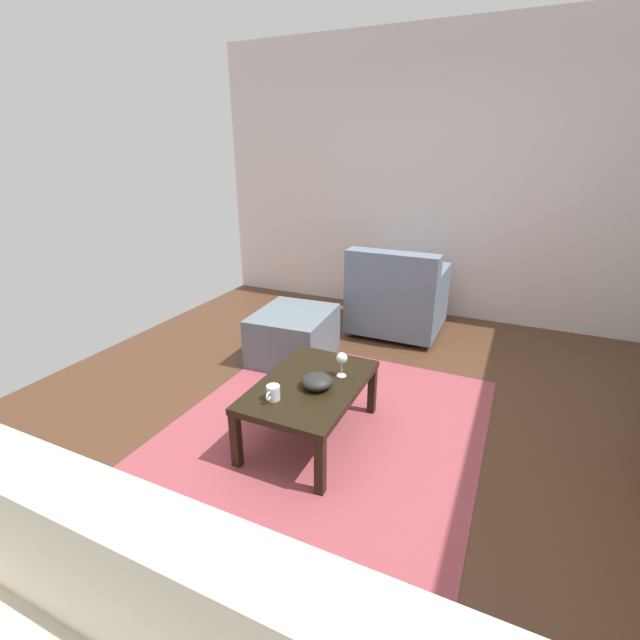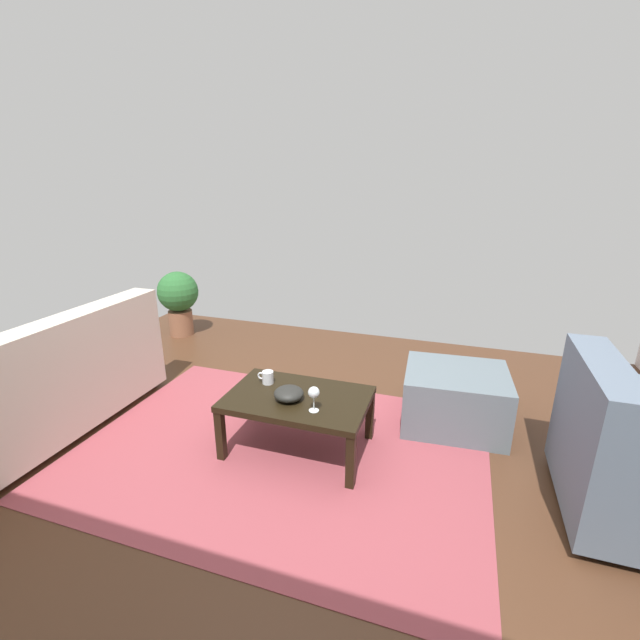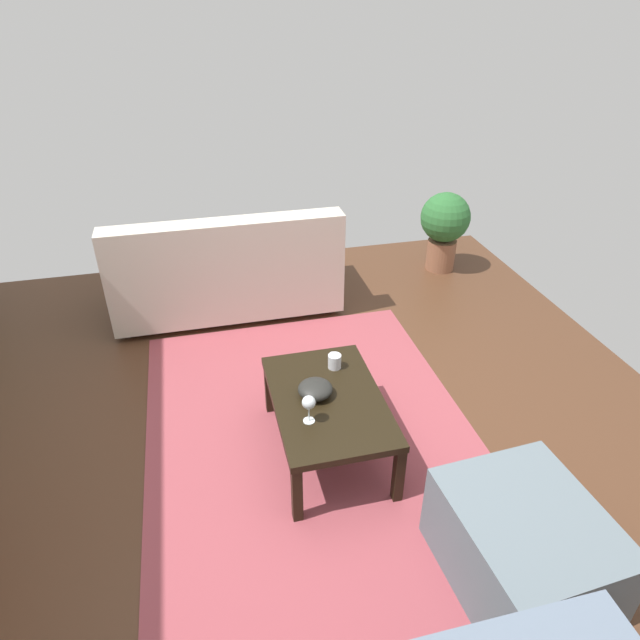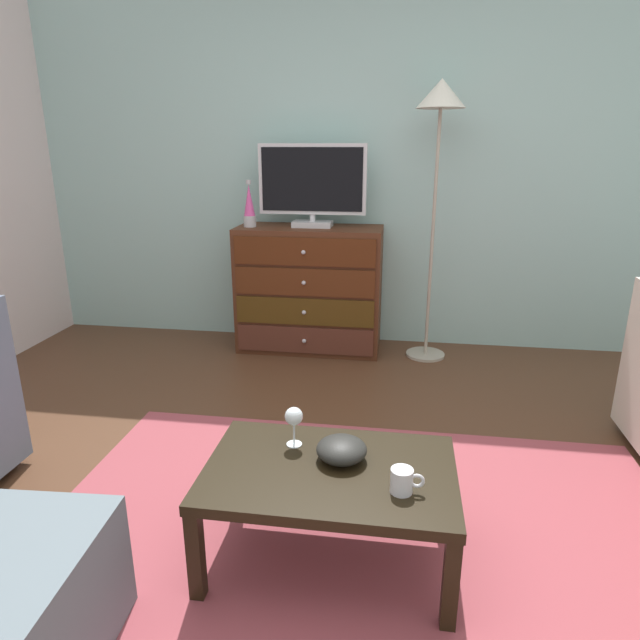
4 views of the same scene
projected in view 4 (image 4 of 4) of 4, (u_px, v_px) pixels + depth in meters
name	position (u px, v px, depth m)	size (l,w,h in m)	color
ground_plane	(315.00, 515.00, 2.35)	(5.55, 5.01, 0.05)	#50311F
wall_accent_rear	(363.00, 159.00, 4.05)	(5.55, 0.12, 2.77)	#98C0BA
area_rug	(358.00, 547.00, 2.12)	(2.60, 1.90, 0.01)	#9A424B
dresser	(310.00, 289.00, 4.09)	(1.05, 0.49, 0.92)	#4C2716
tv	(312.00, 183.00, 3.88)	(0.77, 0.18, 0.58)	silver
lava_lamp	(249.00, 206.00, 3.93)	(0.09, 0.09, 0.33)	#B7B7BC
coffee_table	(330.00, 479.00, 1.98)	(0.90, 0.58, 0.38)	black
wine_glass	(294.00, 418.00, 2.08)	(0.07, 0.07, 0.16)	silver
mug	(403.00, 481.00, 1.82)	(0.11, 0.08, 0.08)	silver
bowl_decorative	(342.00, 450.00, 2.00)	(0.19, 0.19, 0.08)	#262623
standing_lamp	(440.00, 123.00, 3.57)	(0.32, 0.32, 1.89)	#A59E8C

